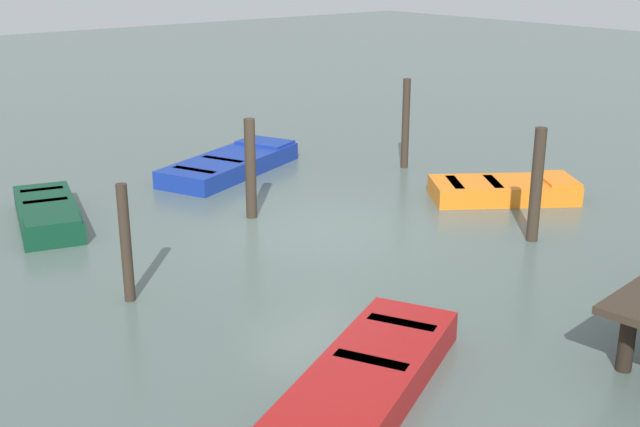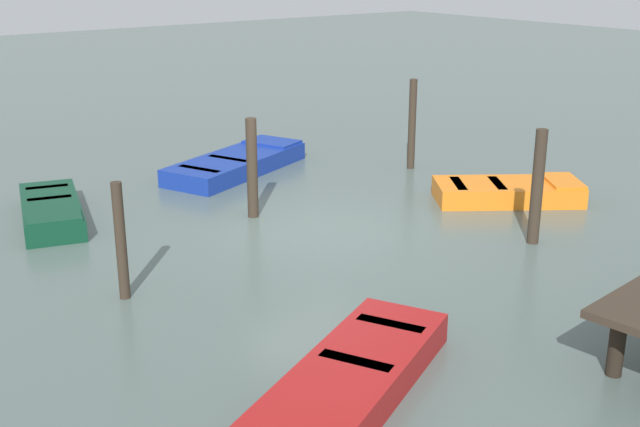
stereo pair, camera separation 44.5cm
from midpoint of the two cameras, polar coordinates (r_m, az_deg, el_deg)
name	(u,v)px [view 2 (the right image)]	position (r m, az deg, el deg)	size (l,w,h in m)	color
ground_plane	(320,231)	(14.87, 0.86, -1.28)	(80.00, 80.00, 0.00)	#4C5B56
rowboat_orange	(508,191)	(17.10, 14.05, 1.56)	(3.15, 2.75, 0.46)	orange
rowboat_dark_green	(51,210)	(16.14, -17.91, 0.21)	(1.84, 3.16, 0.46)	#0C3823
rowboat_blue	(237,163)	(18.89, -5.28, 3.62)	(4.11, 2.75, 0.46)	navy
rowboat_red	(344,387)	(9.39, 3.09, -12.31)	(4.10, 2.80, 0.46)	maroon
mooring_piling_near_left	(121,241)	(12.07, -13.03, -1.95)	(0.16, 0.16, 1.82)	#33281E
mooring_piling_near_right	(412,124)	(19.09, 7.26, 6.33)	(0.18, 0.18, 2.14)	#33281E
mooring_piling_center	(252,168)	(15.44, -4.05, 3.23)	(0.21, 0.21, 1.96)	#33281E
mooring_piling_mid_right	(537,187)	(14.54, 16.11, 1.81)	(0.21, 0.21, 2.07)	#33281E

